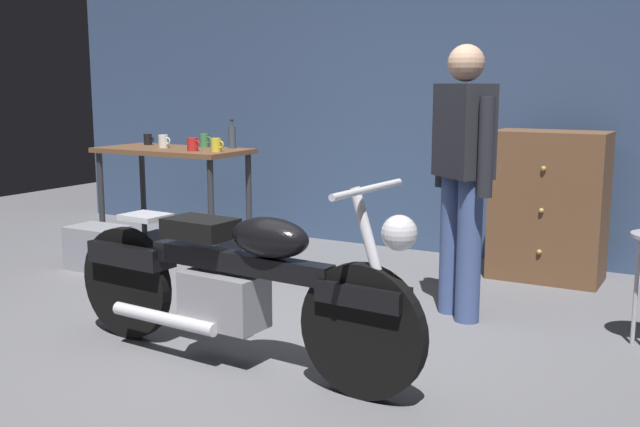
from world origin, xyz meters
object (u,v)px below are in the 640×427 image
(person_standing, at_px, (463,170))
(mug_green_speckled, at_px, (205,140))
(motorcycle, at_px, (233,281))
(wooden_dresser, at_px, (549,206))
(bottle, at_px, (232,137))
(storage_bin, at_px, (98,248))
(mug_white_ceramic, at_px, (164,141))
(mug_yellow_tall, at_px, (216,145))
(mug_black_matte, at_px, (148,139))
(mug_red_diner, at_px, (193,144))

(person_standing, height_order, mug_green_speckled, person_standing)
(motorcycle, xyz_separation_m, mug_green_speckled, (-1.81, 2.11, 0.51))
(wooden_dresser, xyz_separation_m, bottle, (-2.54, -0.42, 0.45))
(motorcycle, height_order, storage_bin, motorcycle)
(person_standing, height_order, bottle, person_standing)
(mug_green_speckled, bearing_deg, mug_white_ceramic, -141.21)
(person_standing, relative_size, storage_bin, 3.80)
(person_standing, bearing_deg, mug_yellow_tall, 27.82)
(mug_white_ceramic, bearing_deg, motorcycle, -42.32)
(mug_black_matte, distance_m, mug_red_diner, 0.79)
(mug_white_ceramic, xyz_separation_m, mug_black_matte, (-0.32, 0.17, -0.01))
(motorcycle, height_order, wooden_dresser, wooden_dresser)
(person_standing, xyz_separation_m, mug_black_matte, (-3.14, 0.71, 0.02))
(storage_bin, distance_m, mug_red_diner, 1.11)
(motorcycle, xyz_separation_m, mug_yellow_tall, (-1.46, 1.81, 0.51))
(motorcycle, bearing_deg, mug_green_speckled, 134.47)
(wooden_dresser, bearing_deg, mug_green_speckled, -171.04)
(motorcycle, bearing_deg, wooden_dresser, 72.30)
(mug_green_speckled, xyz_separation_m, bottle, (0.27, 0.02, 0.04))
(motorcycle, height_order, mug_yellow_tall, mug_yellow_tall)
(mug_red_diner, bearing_deg, person_standing, -9.77)
(motorcycle, distance_m, mug_red_diner, 2.48)
(person_standing, relative_size, mug_white_ceramic, 14.17)
(wooden_dresser, distance_m, mug_green_speckled, 2.88)
(motorcycle, distance_m, mug_white_ceramic, 2.85)
(mug_black_matte, bearing_deg, storage_bin, -73.55)
(mug_green_speckled, xyz_separation_m, mug_red_diner, (0.15, -0.34, -0.00))
(mug_white_ceramic, relative_size, bottle, 0.49)
(mug_yellow_tall, distance_m, bottle, 0.33)
(mug_yellow_tall, xyz_separation_m, mug_red_diner, (-0.20, -0.05, -0.00))
(wooden_dresser, xyz_separation_m, mug_black_matte, (-3.41, -0.49, 0.40))
(mug_white_ceramic, distance_m, mug_green_speckled, 0.34)
(wooden_dresser, bearing_deg, mug_white_ceramic, -167.92)
(person_standing, bearing_deg, bottle, 20.77)
(mug_green_speckled, xyz_separation_m, mug_black_matte, (-0.59, -0.05, -0.01))
(mug_green_speckled, bearing_deg, mug_black_matte, -175.32)
(mug_white_ceramic, relative_size, mug_yellow_tall, 1.00)
(storage_bin, bearing_deg, mug_white_ceramic, 86.05)
(wooden_dresser, xyz_separation_m, mug_red_diner, (-2.67, -0.79, 0.40))
(wooden_dresser, distance_m, storage_bin, 3.46)
(wooden_dresser, relative_size, mug_red_diner, 9.04)
(storage_bin, relative_size, bottle, 1.83)
(mug_black_matte, relative_size, mug_red_diner, 0.85)
(mug_green_speckled, xyz_separation_m, mug_yellow_tall, (0.35, -0.30, -0.00))
(person_standing, height_order, mug_white_ceramic, person_standing)
(mug_yellow_tall, bearing_deg, storage_bin, -134.82)
(mug_green_speckled, bearing_deg, motorcycle, -49.36)
(storage_bin, bearing_deg, mug_red_diner, 53.20)
(mug_red_diner, bearing_deg, motorcycle, -46.69)
(wooden_dresser, height_order, storage_bin, wooden_dresser)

